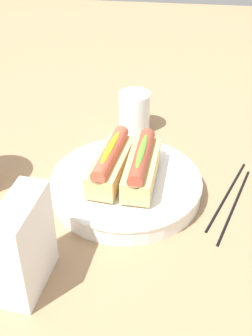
% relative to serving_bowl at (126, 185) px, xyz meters
% --- Properties ---
extents(ground_plane, '(2.40, 2.40, 0.00)m').
position_rel_serving_bowl_xyz_m(ground_plane, '(0.02, -0.01, -0.02)').
color(ground_plane, '#9E7A56').
extents(serving_bowl, '(0.27, 0.27, 0.04)m').
position_rel_serving_bowl_xyz_m(serving_bowl, '(0.00, 0.00, 0.00)').
color(serving_bowl, white).
rests_on(serving_bowl, ground_plane).
extents(hotdog_front, '(0.15, 0.06, 0.06)m').
position_rel_serving_bowl_xyz_m(hotdog_front, '(-0.00, -0.03, 0.05)').
color(hotdog_front, '#DBB270').
rests_on(hotdog_front, serving_bowl).
extents(hotdog_back, '(0.16, 0.07, 0.06)m').
position_rel_serving_bowl_xyz_m(hotdog_back, '(0.00, 0.03, 0.05)').
color(hotdog_back, '#DBB270').
rests_on(hotdog_back, serving_bowl).
extents(water_glass, '(0.07, 0.07, 0.09)m').
position_rel_serving_bowl_xyz_m(water_glass, '(0.23, 0.01, 0.02)').
color(water_glass, white).
rests_on(water_glass, ground_plane).
extents(napkin_box, '(0.11, 0.06, 0.15)m').
position_rel_serving_bowl_xyz_m(napkin_box, '(-0.22, 0.11, 0.05)').
color(napkin_box, white).
rests_on(napkin_box, ground_plane).
extents(chopstick_near, '(0.21, 0.08, 0.01)m').
position_rel_serving_bowl_xyz_m(chopstick_near, '(0.02, -0.18, -0.02)').
color(chopstick_near, black).
rests_on(chopstick_near, ground_plane).
extents(chopstick_far, '(0.21, 0.07, 0.01)m').
position_rel_serving_bowl_xyz_m(chopstick_far, '(-0.01, -0.19, -0.02)').
color(chopstick_far, black).
rests_on(chopstick_far, ground_plane).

